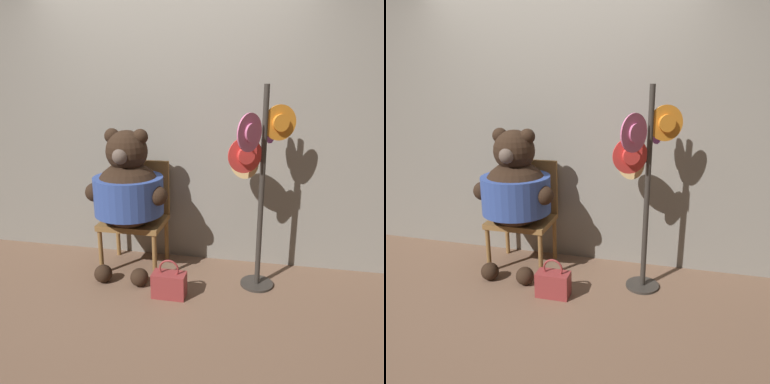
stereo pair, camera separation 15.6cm
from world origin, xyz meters
TOP-DOWN VIEW (x-y plane):
  - ground_plane at (0.00, 0.00)m, footprint 14.00×14.00m
  - wall_back at (0.00, 0.57)m, footprint 8.00×0.10m
  - chair at (-0.28, 0.30)m, footprint 0.56×0.46m
  - teddy_bear at (-0.29, 0.14)m, footprint 0.74×0.65m
  - hat_display_rack at (0.82, 0.10)m, footprint 0.52×0.55m
  - handbag_on_ground at (0.17, -0.24)m, footprint 0.27×0.14m

SIDE VIEW (x-z plane):
  - ground_plane at x=0.00m, z-range 0.00..0.00m
  - handbag_on_ground at x=0.17m, z-range -0.05..0.27m
  - chair at x=-0.28m, z-range 0.04..1.02m
  - teddy_bear at x=-0.29m, z-range 0.11..1.42m
  - hat_display_rack at x=0.82m, z-range 0.20..1.86m
  - wall_back at x=0.00m, z-range 0.00..2.55m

